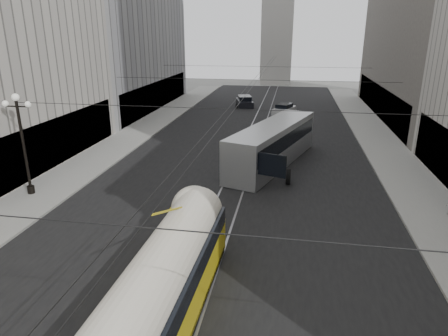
% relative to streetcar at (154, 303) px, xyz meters
% --- Properties ---
extents(road, '(20.00, 85.00, 0.02)m').
position_rel_streetcar_xyz_m(road, '(0.50, 25.44, -1.59)').
color(road, black).
rests_on(road, ground).
extents(sidewalk_left, '(4.00, 72.00, 0.15)m').
position_rel_streetcar_xyz_m(sidewalk_left, '(-11.50, 28.94, -1.52)').
color(sidewalk_left, gray).
rests_on(sidewalk_left, ground).
extents(sidewalk_right, '(4.00, 72.00, 0.15)m').
position_rel_streetcar_xyz_m(sidewalk_right, '(12.50, 28.94, -1.52)').
color(sidewalk_right, gray).
rests_on(sidewalk_right, ground).
extents(rail_left, '(0.12, 85.00, 0.04)m').
position_rel_streetcar_xyz_m(rail_left, '(-0.25, 25.44, -1.59)').
color(rail_left, gray).
rests_on(rail_left, ground).
extents(rail_right, '(0.12, 85.00, 0.04)m').
position_rel_streetcar_xyz_m(rail_right, '(1.25, 25.44, -1.59)').
color(rail_right, gray).
rests_on(rail_right, ground).
extents(distant_tower, '(6.00, 6.00, 31.36)m').
position_rel_streetcar_xyz_m(distant_tower, '(0.50, 72.94, 13.38)').
color(distant_tower, '#B2AFA8').
rests_on(distant_tower, ground).
extents(lamppost_left_mid, '(1.86, 0.44, 6.37)m').
position_rel_streetcar_xyz_m(lamppost_left_mid, '(-12.10, 10.94, 2.15)').
color(lamppost_left_mid, black).
rests_on(lamppost_left_mid, sidewalk_left).
extents(catenary, '(25.00, 72.00, 0.23)m').
position_rel_streetcar_xyz_m(catenary, '(0.62, 24.44, 4.29)').
color(catenary, black).
rests_on(catenary, ground).
extents(streetcar, '(2.66, 14.97, 3.26)m').
position_rel_streetcar_xyz_m(streetcar, '(0.00, 0.00, 0.00)').
color(streetcar, gold).
rests_on(streetcar, ground).
extents(city_bus, '(6.49, 13.13, 3.22)m').
position_rel_streetcar_xyz_m(city_bus, '(2.82, 19.98, 0.17)').
color(city_bus, '#9A9C9E').
rests_on(city_bus, ground).
extents(sedan_white_far, '(3.05, 4.52, 1.32)m').
position_rel_streetcar_xyz_m(sedan_white_far, '(3.14, 40.67, -0.99)').
color(sedan_white_far, silver).
rests_on(sedan_white_far, ground).
extents(sedan_dark_far, '(3.02, 5.05, 1.49)m').
position_rel_streetcar_xyz_m(sedan_dark_far, '(-2.48, 45.21, -0.91)').
color(sedan_dark_far, black).
rests_on(sedan_dark_far, ground).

